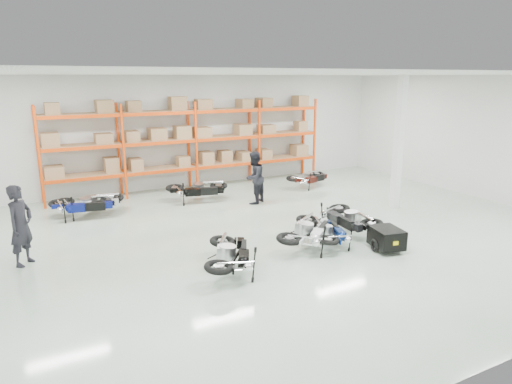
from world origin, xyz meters
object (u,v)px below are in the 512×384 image
moto_back_c (197,186)px  moto_silver_left (308,226)px  moto_back_b (90,199)px  moto_black_far_left (231,249)px  moto_blue_centre (329,228)px  trailer (386,238)px  moto_back_a (83,201)px  moto_touring_right (348,213)px  person_back (254,178)px  person_left (21,225)px  moto_back_d (309,175)px

moto_back_c → moto_silver_left: bearing=-155.3°
moto_back_b → moto_black_far_left: bearing=-152.5°
moto_blue_centre → trailer: moto_blue_centre is taller
moto_blue_centre → moto_back_a: bearing=-25.8°
moto_touring_right → trailer: size_ratio=1.31×
moto_black_far_left → moto_touring_right: size_ratio=0.98×
moto_back_b → person_back: (5.45, -1.15, 0.37)m
moto_black_far_left → person_left: 5.08m
moto_back_b → person_left: 4.04m
moto_back_a → person_left: size_ratio=0.95×
moto_blue_centre → person_left: (-7.27, 2.40, 0.48)m
moto_back_d → trailer: bearing=149.2°
trailer → moto_back_c: (-2.63, 6.90, 0.24)m
moto_back_a → moto_back_d: moto_back_a is taller
moto_back_d → moto_blue_centre: bearing=137.5°
moto_black_far_left → moto_touring_right: moto_touring_right is taller
moto_blue_centre → person_back: bearing=-71.9°
moto_back_d → person_back: person_back is taller
moto_back_a → person_left: bearing=164.4°
person_back → trailer: bearing=64.4°
moto_back_a → moto_blue_centre: bearing=-123.2°
moto_back_b → moto_back_d: (8.58, -0.03, -0.05)m
moto_touring_right → moto_back_b: 8.27m
moto_back_a → moto_back_c: moto_back_c is taller
moto_back_b → moto_back_c: (3.74, 0.03, 0.02)m
moto_back_d → person_left: bearing=95.1°
moto_back_a → moto_back_b: 0.26m
moto_touring_right → moto_back_b: bearing=145.2°
moto_back_b → person_left: size_ratio=0.94×
person_back → moto_touring_right: bearing=67.8°
moto_back_c → person_back: bearing=-108.8°
moto_back_b → person_back: size_ratio=0.99×
moto_back_b → moto_back_c: size_ratio=0.96×
moto_blue_centre → moto_back_c: (-1.51, 5.90, 0.08)m
moto_blue_centre → moto_back_c: size_ratio=0.86×
moto_back_a → moto_black_far_left: bearing=-145.3°
moto_silver_left → moto_back_a: 7.43m
person_left → person_back: person_left is taller
moto_back_a → moto_back_b: bearing=-40.8°
moto_back_c → person_left: 6.75m
moto_blue_centre → moto_silver_left: 0.60m
moto_blue_centre → moto_black_far_left: bearing=27.6°
moto_black_far_left → moto_back_d: size_ratio=1.11×
moto_black_far_left → moto_back_d: 8.91m
moto_touring_right → person_left: bearing=172.7°
person_back → moto_back_b: bearing=-46.6°
person_left → moto_back_d: bearing=-33.7°
moto_back_b → person_left: person_left is taller
trailer → moto_back_b: moto_back_b is taller
moto_blue_centre → moto_touring_right: 1.27m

